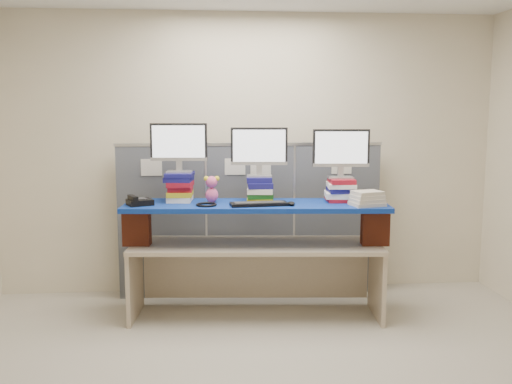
{
  "coord_description": "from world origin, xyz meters",
  "views": [
    {
      "loc": [
        -0.42,
        -3.74,
        1.85
      ],
      "look_at": [
        0.0,
        1.17,
        1.13
      ],
      "focal_mm": 40.0,
      "sensor_mm": 36.0,
      "label": 1
    }
  ],
  "objects": [
    {
      "name": "blue_board",
      "position": [
        0.0,
        1.17,
        1.01
      ],
      "size": [
        2.34,
        0.76,
        0.04
      ],
      "primitive_type": "cube",
      "rotation": [
        0.0,
        0.0,
        -0.08
      ],
      "color": "#0B3F95",
      "rests_on": "brick_pier_left"
    },
    {
      "name": "book_stack_left",
      "position": [
        -0.66,
        1.35,
        1.16
      ],
      "size": [
        0.27,
        0.32,
        0.26
      ],
      "color": "white",
      "rests_on": "blue_board"
    },
    {
      "name": "plush_toy",
      "position": [
        -0.38,
        1.26,
        1.15
      ],
      "size": [
        0.14,
        0.1,
        0.24
      ],
      "rotation": [
        0.0,
        0.0,
        -0.17
      ],
      "color": "#EA5993",
      "rests_on": "blue_board"
    },
    {
      "name": "mouse",
      "position": [
        0.3,
        1.03,
        1.05
      ],
      "size": [
        0.09,
        0.13,
        0.04
      ],
      "primitive_type": "ellipsoid",
      "rotation": [
        0.0,
        0.0,
        -0.31
      ],
      "color": "black",
      "rests_on": "blue_board"
    },
    {
      "name": "desk_phone",
      "position": [
        -1.01,
        1.16,
        1.07
      ],
      "size": [
        0.26,
        0.25,
        0.09
      ],
      "rotation": [
        0.0,
        0.0,
        0.4
      ],
      "color": "black",
      "rests_on": "blue_board"
    },
    {
      "name": "keyboard",
      "position": [
        0.02,
        1.05,
        1.05
      ],
      "size": [
        0.5,
        0.21,
        0.03
      ],
      "rotation": [
        0.0,
        0.0,
        0.1
      ],
      "color": "black",
      "rests_on": "blue_board"
    },
    {
      "name": "desk",
      "position": [
        0.0,
        1.17,
        0.54
      ],
      "size": [
        2.25,
        0.82,
        0.67
      ],
      "rotation": [
        0.0,
        0.0,
        -0.08
      ],
      "color": "#B9A78D",
      "rests_on": "ground"
    },
    {
      "name": "binder_stack",
      "position": [
        0.94,
        0.97,
        1.09
      ],
      "size": [
        0.31,
        0.27,
        0.13
      ],
      "rotation": [
        0.0,
        0.0,
        0.23
      ],
      "color": "beige",
      "rests_on": "blue_board"
    },
    {
      "name": "cubicle_partition",
      "position": [
        -0.0,
        1.78,
        0.77
      ],
      "size": [
        2.6,
        0.06,
        1.53
      ],
      "color": "#4B5059",
      "rests_on": "ground"
    },
    {
      "name": "monitor_left",
      "position": [
        -0.67,
        1.35,
        1.54
      ],
      "size": [
        0.5,
        0.16,
        0.44
      ],
      "rotation": [
        0.0,
        0.0,
        -0.08
      ],
      "color": "#ADADB2",
      "rests_on": "book_stack_left"
    },
    {
      "name": "headset",
      "position": [
        -0.43,
        1.08,
        1.04
      ],
      "size": [
        0.2,
        0.2,
        0.02
      ],
      "primitive_type": "torus",
      "rotation": [
        0.0,
        0.0,
        0.11
      ],
      "color": "black",
      "rests_on": "blue_board"
    },
    {
      "name": "monitor_center",
      "position": [
        0.04,
        1.29,
        1.5
      ],
      "size": [
        0.5,
        0.16,
        0.44
      ],
      "rotation": [
        0.0,
        0.0,
        -0.08
      ],
      "color": "#ADADB2",
      "rests_on": "book_stack_center"
    },
    {
      "name": "room",
      "position": [
        0.0,
        0.0,
        1.4
      ],
      "size": [
        5.0,
        4.0,
        2.8
      ],
      "color": "beige",
      "rests_on": "ground"
    },
    {
      "name": "brick_pier_right",
      "position": [
        1.04,
        1.04,
        0.83
      ],
      "size": [
        0.24,
        0.15,
        0.32
      ],
      "primitive_type": "cube",
      "rotation": [
        0.0,
        0.0,
        -0.08
      ],
      "color": "maroon",
      "rests_on": "desk"
    },
    {
      "name": "monitor_right",
      "position": [
        0.77,
        1.23,
        1.49
      ],
      "size": [
        0.5,
        0.16,
        0.44
      ],
      "rotation": [
        0.0,
        0.0,
        -0.08
      ],
      "color": "#ADADB2",
      "rests_on": "book_stack_right"
    },
    {
      "name": "book_stack_center",
      "position": [
        0.05,
        1.29,
        1.14
      ],
      "size": [
        0.26,
        0.31,
        0.22
      ],
      "color": "gold",
      "rests_on": "blue_board"
    },
    {
      "name": "book_stack_right",
      "position": [
        0.77,
        1.23,
        1.13
      ],
      "size": [
        0.29,
        0.32,
        0.21
      ],
      "color": "maroon",
      "rests_on": "blue_board"
    },
    {
      "name": "brick_pier_left",
      "position": [
        -1.04,
        1.21,
        0.83
      ],
      "size": [
        0.24,
        0.15,
        0.32
      ],
      "primitive_type": "cube",
      "rotation": [
        0.0,
        0.0,
        -0.08
      ],
      "color": "maroon",
      "rests_on": "desk"
    }
  ]
}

